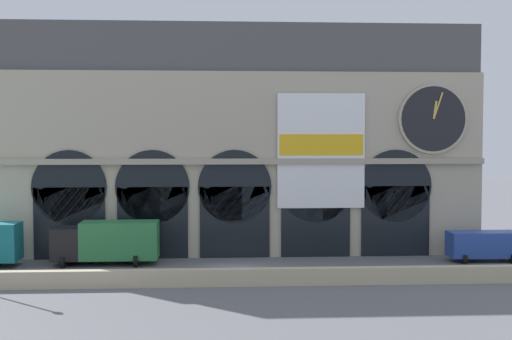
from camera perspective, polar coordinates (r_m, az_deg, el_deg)
ground_plane at (r=47.05m, az=-1.64°, el=-8.47°), size 200.00×200.00×0.00m
quay_parapet_wall at (r=42.16m, az=-1.43°, el=-9.06°), size 90.00×0.70×1.07m
station_building at (r=53.70m, az=-1.84°, el=2.31°), size 38.51×5.52×18.00m
box_truck_midwest at (r=49.96m, az=-12.46°, el=-5.90°), size 7.50×2.91×3.12m
van_east at (r=52.93m, az=18.70°, el=-5.99°), size 5.20×2.48×2.20m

